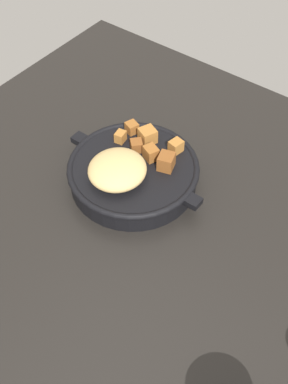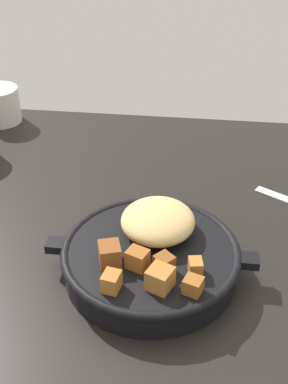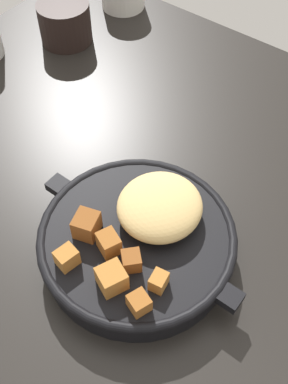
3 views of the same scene
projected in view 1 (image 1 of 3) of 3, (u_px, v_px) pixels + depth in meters
The scene contains 2 objects.
ground_plane at pixel (145, 215), 87.93cm from camera, with size 93.76×87.44×2.40cm, color black.
cast_iron_skillet at pixel (132, 171), 89.19cm from camera, with size 28.00×23.68×7.93cm.
Camera 1 is at (-32.61, 43.68, 67.92)cm, focal length 46.75 mm.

